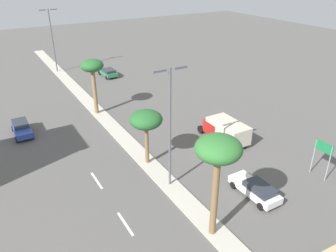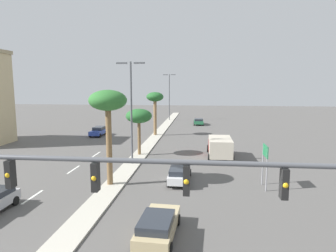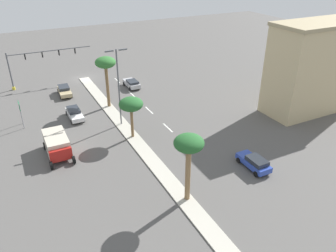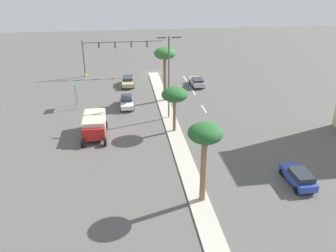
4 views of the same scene
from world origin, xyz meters
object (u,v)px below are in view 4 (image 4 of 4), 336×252
object	(u,v)px
palm_tree_inboard	(165,55)
street_lamp_trailing	(169,72)
palm_tree_mid	(205,137)
sedan_tan_near	(128,81)
sedan_silver_mid	(197,82)
sedan_white_rear	(127,102)
sedan_blue_right	(299,177)
traffic_signal_gantry	(105,52)
box_truck	(94,125)
palm_tree_trailing	(175,95)
directional_road_sign	(76,89)

from	to	relation	value
palm_tree_inboard	street_lamp_trailing	distance (m)	6.55
palm_tree_mid	street_lamp_trailing	distance (m)	17.86
palm_tree_mid	sedan_tan_near	size ratio (longest dim) A/B	1.51
palm_tree_mid	sedan_silver_mid	size ratio (longest dim) A/B	1.62
street_lamp_trailing	sedan_white_rear	size ratio (longest dim) A/B	2.27
sedan_blue_right	sedan_tan_near	bearing A→B (deg)	-65.25
sedan_blue_right	traffic_signal_gantry	bearing A→B (deg)	-64.40
traffic_signal_gantry	box_truck	distance (m)	25.06
sedan_silver_mid	sedan_tan_near	bearing A→B (deg)	-9.47
street_lamp_trailing	box_truck	size ratio (longest dim) A/B	1.75
palm_tree_trailing	sedan_white_rear	world-z (taller)	palm_tree_trailing
sedan_tan_near	box_truck	size ratio (longest dim) A/B	0.78
palm_tree_mid	street_lamp_trailing	world-z (taller)	street_lamp_trailing
palm_tree_inboard	palm_tree_mid	xyz separation A→B (m)	(0.01, 24.37, -0.77)
traffic_signal_gantry	palm_tree_mid	xyz separation A→B (m)	(-8.77, 38.75, 1.71)
traffic_signal_gantry	sedan_white_rear	bearing A→B (deg)	101.06
sedan_blue_right	palm_tree_inboard	bearing A→B (deg)	-68.34
traffic_signal_gantry	palm_tree_trailing	bearing A→B (deg)	108.87
palm_tree_inboard	sedan_tan_near	distance (m)	11.26
palm_tree_inboard	sedan_tan_near	xyz separation A→B (m)	(5.17, -8.01, -6.00)
sedan_silver_mid	directional_road_sign	bearing A→B (deg)	20.37
traffic_signal_gantry	sedan_tan_near	world-z (taller)	traffic_signal_gantry
traffic_signal_gantry	directional_road_sign	world-z (taller)	traffic_signal_gantry
directional_road_sign	palm_tree_trailing	size ratio (longest dim) A/B	0.65
palm_tree_inboard	street_lamp_trailing	xyz separation A→B (m)	(0.34, 6.52, -0.54)
traffic_signal_gantry	box_truck	bearing A→B (deg)	88.05
palm_tree_inboard	directional_road_sign	bearing A→B (deg)	3.78
traffic_signal_gantry	palm_tree_trailing	distance (m)	26.40
directional_road_sign	sedan_blue_right	bearing A→B (deg)	134.28
palm_tree_mid	sedan_white_rear	distance (m)	24.05
sedan_blue_right	sedan_silver_mid	xyz separation A→B (m)	(3.06, -29.29, -0.02)
palm_tree_mid	sedan_white_rear	xyz separation A→B (m)	(5.65, -22.78, -5.24)
sedan_white_rear	box_truck	size ratio (longest dim) A/B	0.77
traffic_signal_gantry	sedan_silver_mid	bearing A→B (deg)	151.06
box_truck	sedan_tan_near	bearing A→B (deg)	-103.56
palm_tree_inboard	palm_tree_trailing	size ratio (longest dim) A/B	1.44
street_lamp_trailing	sedan_blue_right	bearing A→B (deg)	119.83
street_lamp_trailing	sedan_silver_mid	bearing A→B (deg)	-117.16
sedan_blue_right	box_truck	distance (m)	22.71
palm_tree_mid	sedan_tan_near	bearing A→B (deg)	-80.95
traffic_signal_gantry	sedan_white_rear	distance (m)	16.65
traffic_signal_gantry	directional_road_sign	xyz separation A→B (m)	(3.79, 15.21, -1.66)
sedan_white_rear	sedan_tan_near	size ratio (longest dim) A/B	0.99
palm_tree_mid	box_truck	bearing A→B (deg)	-55.27
traffic_signal_gantry	palm_tree_inboard	bearing A→B (deg)	121.44
palm_tree_inboard	palm_tree_trailing	xyz separation A→B (m)	(0.25, 10.61, -2.14)
sedan_white_rear	sedan_silver_mid	world-z (taller)	sedan_silver_mid
street_lamp_trailing	sedan_silver_mid	xyz separation A→B (m)	(-6.49, -12.64, -5.45)
palm_tree_trailing	sedan_silver_mid	xyz separation A→B (m)	(-6.39, -16.73, -3.85)
sedan_silver_mid	box_truck	xyz separation A→B (m)	(15.78, 16.61, 0.55)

